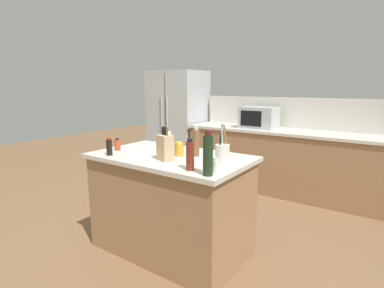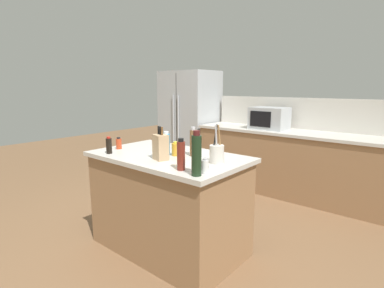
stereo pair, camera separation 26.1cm
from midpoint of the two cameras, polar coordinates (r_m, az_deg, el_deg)
name	(u,v)px [view 1 (the left image)]	position (r m, az deg, el deg)	size (l,w,h in m)	color
ground_plane	(172,248)	(3.13, -6.41, -19.15)	(14.00, 14.00, 0.00)	brown
back_counter_run	(279,161)	(4.61, 14.77, -3.16)	(2.86, 0.66, 0.94)	#936B47
wall_backsplash	(289,113)	(4.79, 16.50, 5.75)	(2.82, 0.03, 0.46)	beige
kitchen_island	(171,203)	(2.92, -6.61, -11.12)	(1.46, 0.87, 0.94)	#936B47
refrigerator	(178,122)	(5.53, -4.06, 4.17)	(0.95, 0.75, 1.83)	#ADB2B7
microwave	(259,118)	(4.63, 11.07, 4.96)	(0.52, 0.39, 0.32)	#ADB2B7
knife_block	(165,147)	(2.58, -8.03, -0.67)	(0.15, 0.13, 0.29)	tan
utensil_crock	(222,153)	(2.49, 2.84, -1.69)	(0.12, 0.12, 0.32)	beige
soy_sauce_bottle	(109,147)	(2.89, -17.99, -0.57)	(0.05, 0.05, 0.16)	black
salt_shaker	(215,166)	(2.19, 1.06, -4.21)	(0.05, 0.05, 0.11)	silver
spice_jar_paprika	(118,145)	(3.09, -16.36, -0.15)	(0.06, 0.06, 0.12)	#B73D1E
wine_bottle	(208,154)	(2.11, -0.48, -2.04)	(0.07, 0.07, 0.33)	black
dish_soap_bottle	(169,144)	(2.76, -7.17, -0.07)	(0.07, 0.07, 0.22)	#3384BC
vinegar_bottle	(190,155)	(2.25, -3.68, -2.20)	(0.06, 0.06, 0.25)	maroon
pepper_grinder	(196,142)	(2.71, -1.95, 0.30)	(0.06, 0.06, 0.27)	brown
honey_jar	(179,149)	(2.74, -5.21, -1.04)	(0.08, 0.08, 0.13)	gold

